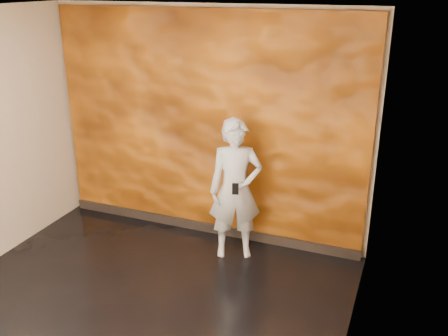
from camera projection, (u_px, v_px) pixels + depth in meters
room at (114, 184)px, 4.27m from camera, size 4.02×4.02×2.81m
feature_wall at (206, 127)px, 5.98m from camera, size 3.90×0.06×2.75m
baseboard at (206, 227)px, 6.41m from camera, size 3.90×0.04×0.12m
man at (236, 190)px, 5.63m from camera, size 0.71×0.60×1.64m
phone at (235, 189)px, 5.38m from camera, size 0.07×0.04×0.13m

